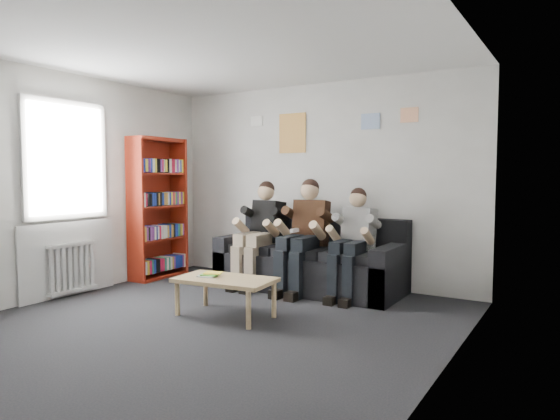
# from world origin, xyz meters

# --- Properties ---
(room_shell) EXTENTS (5.00, 5.00, 5.00)m
(room_shell) POSITION_xyz_m (0.00, 0.00, 1.35)
(room_shell) COLOR black
(room_shell) RESTS_ON ground
(sofa) EXTENTS (2.37, 0.97, 0.92)m
(sofa) POSITION_xyz_m (0.13, 2.05, 0.33)
(sofa) COLOR black
(sofa) RESTS_ON ground
(bookshelf) EXTENTS (0.30, 0.90, 1.99)m
(bookshelf) POSITION_xyz_m (-2.07, 1.57, 1.00)
(bookshelf) COLOR maroon
(bookshelf) RESTS_ON ground
(coffee_table) EXTENTS (1.01, 0.55, 0.40)m
(coffee_table) POSITION_xyz_m (-0.03, 0.46, 0.36)
(coffee_table) COLOR tan
(coffee_table) RESTS_ON ground
(game_cases) EXTENTS (0.21, 0.19, 0.04)m
(game_cases) POSITION_xyz_m (-0.21, 0.44, 0.42)
(game_cases) COLOR silver
(game_cases) RESTS_ON coffee_table
(person_left) EXTENTS (0.41, 0.88, 1.39)m
(person_left) POSITION_xyz_m (-0.54, 1.84, 0.70)
(person_left) COLOR black
(person_left) RESTS_ON sofa
(person_middle) EXTENTS (0.43, 0.92, 1.42)m
(person_middle) POSITION_xyz_m (0.13, 1.84, 0.71)
(person_middle) COLOR #4A2E18
(person_middle) RESTS_ON sofa
(person_right) EXTENTS (0.38, 0.81, 1.32)m
(person_right) POSITION_xyz_m (0.79, 1.85, 0.67)
(person_right) COLOR white
(person_right) RESTS_ON sofa
(radiator) EXTENTS (0.10, 0.64, 0.60)m
(radiator) POSITION_xyz_m (-2.15, 0.20, 0.35)
(radiator) COLOR silver
(radiator) RESTS_ON ground
(window) EXTENTS (0.05, 1.30, 2.36)m
(window) POSITION_xyz_m (-2.22, 0.20, 1.03)
(window) COLOR white
(window) RESTS_ON room_shell
(poster_large) EXTENTS (0.42, 0.01, 0.55)m
(poster_large) POSITION_xyz_m (-0.40, 2.49, 2.05)
(poster_large) COLOR gold
(poster_large) RESTS_ON room_shell
(poster_blue) EXTENTS (0.25, 0.01, 0.20)m
(poster_blue) POSITION_xyz_m (0.75, 2.49, 2.15)
(poster_blue) COLOR #3C7BCF
(poster_blue) RESTS_ON room_shell
(poster_pink) EXTENTS (0.22, 0.01, 0.18)m
(poster_pink) POSITION_xyz_m (1.25, 2.49, 2.20)
(poster_pink) COLOR #DB4494
(poster_pink) RESTS_ON room_shell
(poster_sign) EXTENTS (0.20, 0.01, 0.14)m
(poster_sign) POSITION_xyz_m (-1.00, 2.49, 2.25)
(poster_sign) COLOR white
(poster_sign) RESTS_ON room_shell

